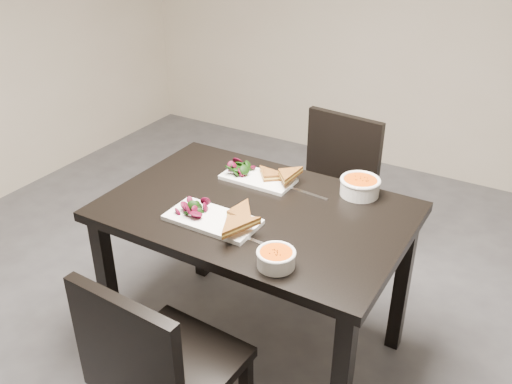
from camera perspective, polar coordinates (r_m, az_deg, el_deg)
table at (r=2.27m, az=0.00°, el=-3.74°), size 1.20×0.80×0.75m
chair_near at (r=1.94m, az=-10.19°, el=-17.31°), size 0.44×0.44×0.85m
chair_far at (r=2.96m, az=7.67°, el=0.56°), size 0.46×0.46×0.85m
plate_near at (r=2.13m, az=-4.48°, el=-2.86°), size 0.36×0.18×0.02m
sandwich_near at (r=2.08m, az=-2.81°, el=-2.26°), size 0.20×0.16×0.06m
salad_near at (r=2.16m, az=-6.70°, el=-1.38°), size 0.11×0.10×0.05m
soup_bowl_near at (r=1.87m, az=2.07°, el=-6.74°), size 0.13×0.13×0.06m
cutlery_near at (r=2.00m, az=0.39°, el=-5.23°), size 0.18×0.03×0.00m
plate_far at (r=2.42m, az=0.22°, el=1.38°), size 0.32×0.16×0.02m
sandwich_far at (r=2.36m, az=1.39°, el=1.58°), size 0.20×0.19×0.05m
salad_far at (r=2.45m, az=-1.80°, el=2.54°), size 0.10×0.09×0.04m
soup_bowl_far at (r=2.33m, az=10.62°, el=0.66°), size 0.17×0.17×0.07m
cutlery_far at (r=2.32m, az=5.39°, el=-0.16°), size 0.18×0.03×0.00m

